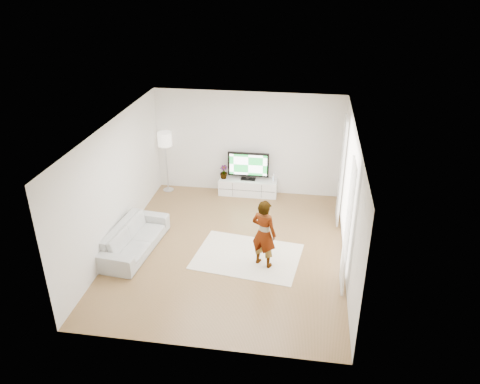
# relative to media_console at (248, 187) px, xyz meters

# --- Properties ---
(floor) EXTENTS (6.00, 6.00, 0.00)m
(floor) POSITION_rel_media_console_xyz_m (-0.04, -2.76, -0.22)
(floor) COLOR #946A42
(floor) RESTS_ON ground
(ceiling) EXTENTS (6.00, 6.00, 0.00)m
(ceiling) POSITION_rel_media_console_xyz_m (-0.04, -2.76, 2.58)
(ceiling) COLOR white
(ceiling) RESTS_ON wall_back
(wall_left) EXTENTS (0.02, 6.00, 2.80)m
(wall_left) POSITION_rel_media_console_xyz_m (-2.54, -2.76, 1.18)
(wall_left) COLOR silver
(wall_left) RESTS_ON floor
(wall_right) EXTENTS (0.02, 6.00, 2.80)m
(wall_right) POSITION_rel_media_console_xyz_m (2.46, -2.76, 1.18)
(wall_right) COLOR silver
(wall_right) RESTS_ON floor
(wall_back) EXTENTS (5.00, 0.02, 2.80)m
(wall_back) POSITION_rel_media_console_xyz_m (-0.04, 0.24, 1.18)
(wall_back) COLOR silver
(wall_back) RESTS_ON floor
(wall_front) EXTENTS (5.00, 0.02, 2.80)m
(wall_front) POSITION_rel_media_console_xyz_m (-0.04, -5.76, 1.18)
(wall_front) COLOR silver
(wall_front) RESTS_ON floor
(window) EXTENTS (0.01, 2.60, 2.50)m
(window) POSITION_rel_media_console_xyz_m (2.44, -2.46, 1.23)
(window) COLOR white
(window) RESTS_ON wall_right
(curtain_near) EXTENTS (0.04, 0.70, 2.60)m
(curtain_near) POSITION_rel_media_console_xyz_m (2.36, -3.76, 1.13)
(curtain_near) COLOR white
(curtain_near) RESTS_ON floor
(curtain_far) EXTENTS (0.04, 0.70, 2.60)m
(curtain_far) POSITION_rel_media_console_xyz_m (2.36, -1.16, 1.13)
(curtain_far) COLOR white
(curtain_far) RESTS_ON floor
(media_console) EXTENTS (1.58, 0.45, 0.44)m
(media_console) POSITION_rel_media_console_xyz_m (0.00, 0.00, 0.00)
(media_console) COLOR white
(media_console) RESTS_ON floor
(television) EXTENTS (1.11, 0.22, 0.77)m
(television) POSITION_rel_media_console_xyz_m (0.00, 0.03, 0.64)
(television) COLOR black
(television) RESTS_ON media_console
(game_console) EXTENTS (0.05, 0.15, 0.20)m
(game_console) POSITION_rel_media_console_xyz_m (0.69, -0.00, 0.32)
(game_console) COLOR white
(game_console) RESTS_ON media_console
(potted_plant) EXTENTS (0.24, 0.24, 0.37)m
(potted_plant) POSITION_rel_media_console_xyz_m (-0.67, 0.00, 0.41)
(potted_plant) COLOR #3F7238
(potted_plant) RESTS_ON media_console
(rug) EXTENTS (2.41, 1.88, 0.01)m
(rug) POSITION_rel_media_console_xyz_m (0.40, -3.00, -0.22)
(rug) COLOR #F3E9CF
(rug) RESTS_ON floor
(player) EXTENTS (0.65, 0.55, 1.51)m
(player) POSITION_rel_media_console_xyz_m (0.76, -3.24, 0.54)
(player) COLOR #334772
(player) RESTS_ON rug
(sofa) EXTENTS (1.01, 2.15, 0.61)m
(sofa) POSITION_rel_media_console_xyz_m (-2.09, -3.11, 0.08)
(sofa) COLOR beige
(sofa) RESTS_ON floor
(floor_lamp) EXTENTS (0.38, 0.38, 1.69)m
(floor_lamp) POSITION_rel_media_console_xyz_m (-2.24, -0.06, 1.21)
(floor_lamp) COLOR silver
(floor_lamp) RESTS_ON floor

